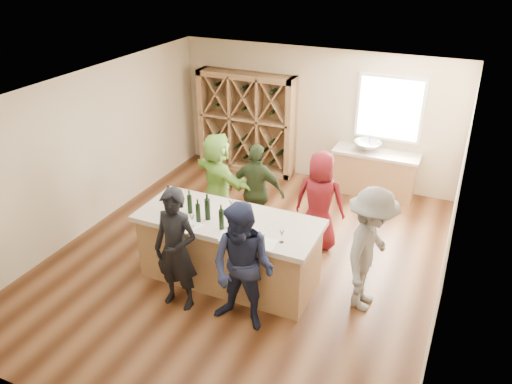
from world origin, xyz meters
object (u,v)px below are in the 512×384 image
at_px(person_far_mid, 257,191).
at_px(person_far_left, 218,179).
at_px(wine_bottle_f, 221,219).
at_px(wine_bottle_c, 190,204).
at_px(wine_bottle_e, 207,209).
at_px(tasting_counter_base, 229,251).
at_px(person_near_right, 243,268).
at_px(wine_bottle_b, 173,207).
at_px(person_server, 370,250).
at_px(person_far_right, 320,201).
at_px(person_near_left, 176,250).
at_px(wine_bottle_a, 169,201).
at_px(wine_bottle_d, 198,213).
at_px(sink, 367,146).
at_px(wine_rack, 247,123).

relative_size(person_far_mid, person_far_left, 0.98).
distance_m(person_far_left, wine_bottle_f, 2.09).
distance_m(wine_bottle_c, wine_bottle_e, 0.33).
relative_size(tasting_counter_base, person_near_right, 1.41).
height_order(wine_bottle_b, wine_bottle_e, wine_bottle_b).
distance_m(person_server, person_far_right, 1.63).
bearing_deg(person_far_right, tasting_counter_base, 52.85).
bearing_deg(person_server, person_near_left, 118.24).
xyz_separation_m(tasting_counter_base, person_far_mid, (-0.15, 1.38, 0.35)).
xyz_separation_m(wine_bottle_a, person_far_mid, (0.75, 1.52, -0.39)).
relative_size(wine_bottle_c, person_server, 0.16).
distance_m(wine_bottle_d, wine_bottle_f, 0.40).
bearing_deg(wine_bottle_c, person_far_mid, 73.40).
bearing_deg(wine_bottle_e, wine_bottle_a, 179.81).
bearing_deg(person_far_left, person_server, -175.74).
height_order(wine_bottle_c, wine_bottle_f, wine_bottle_f).
xyz_separation_m(tasting_counter_base, person_near_left, (-0.39, -0.81, 0.41)).
distance_m(sink, tasting_counter_base, 4.02).
distance_m(tasting_counter_base, person_far_left, 1.81).
bearing_deg(tasting_counter_base, wine_rack, 111.37).
distance_m(sink, person_far_right, 2.38).
distance_m(wine_bottle_b, person_server, 2.85).
distance_m(person_server, person_far_mid, 2.46).
height_order(sink, tasting_counter_base, sink).
distance_m(wine_bottle_d, person_far_right, 2.17).
xyz_separation_m(wine_bottle_d, person_far_left, (-0.61, 1.74, -0.35)).
height_order(wine_bottle_e, wine_bottle_f, wine_bottle_e).
bearing_deg(wine_bottle_b, wine_bottle_a, 135.72).
bearing_deg(wine_bottle_f, person_far_left, 119.58).
distance_m(wine_bottle_d, person_server, 2.45).
bearing_deg(tasting_counter_base, person_far_right, 56.91).
bearing_deg(wine_bottle_a, person_near_right, -24.13).
bearing_deg(person_far_left, wine_bottle_d, 136.23).
relative_size(person_server, wine_bottle_f, 6.18).
bearing_deg(person_server, wine_bottle_f, 110.13).
relative_size(sink, person_server, 0.29).
distance_m(tasting_counter_base, person_server, 2.09).
xyz_separation_m(sink, person_far_left, (-2.15, -2.32, -0.14)).
bearing_deg(person_far_mid, wine_rack, -62.95).
bearing_deg(person_far_left, wine_rack, -50.17).
distance_m(wine_bottle_d, person_far_mid, 1.68).
distance_m(person_near_right, person_far_mid, 2.34).
bearing_deg(wine_bottle_f, wine_bottle_e, 153.00).
height_order(sink, wine_bottle_b, wine_bottle_b).
bearing_deg(person_near_right, sink, 85.15).
height_order(wine_bottle_c, person_near_right, person_near_right).
bearing_deg(person_near_right, wine_bottle_e, 144.29).
height_order(person_near_right, person_far_right, person_near_right).
height_order(person_server, person_far_right, person_server).
relative_size(tasting_counter_base, wine_bottle_c, 8.99).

